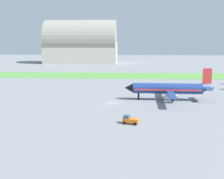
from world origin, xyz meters
TOP-DOWN VIEW (x-y plane):
  - ground_plane at (0.00, 0.00)m, footprint 600.00×600.00m
  - grass_taxiway_strip at (0.00, 72.04)m, footprint 360.00×28.00m
  - airplane_midfield_jet at (17.76, 5.36)m, footprint 28.68×29.26m
  - pushback_tug_near_gate at (5.48, -22.89)m, footprint 3.96×2.87m
  - hangar_distant at (-35.90, 159.72)m, footprint 58.89×31.31m

SIDE VIEW (x-z plane):
  - ground_plane at x=0.00m, z-range 0.00..0.00m
  - grass_taxiway_strip at x=0.00m, z-range 0.00..0.08m
  - pushback_tug_near_gate at x=5.48m, z-range -0.06..1.89m
  - airplane_midfield_jet at x=17.76m, z-range -1.45..8.90m
  - hangar_distant at x=-35.90m, z-range -1.72..33.71m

